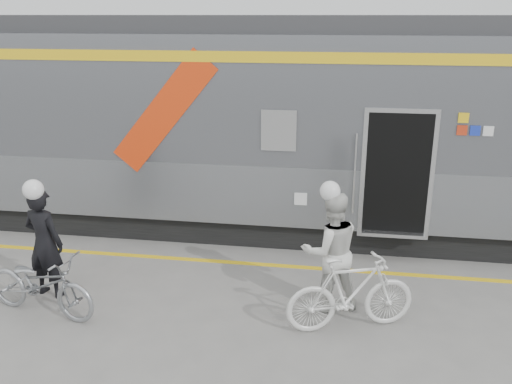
% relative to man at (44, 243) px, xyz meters
% --- Properties ---
extents(ground, '(90.00, 90.00, 0.00)m').
position_rel_man_xyz_m(ground, '(3.77, -0.62, -0.86)').
color(ground, slate).
rests_on(ground, ground).
extents(train, '(24.00, 3.17, 4.10)m').
position_rel_man_xyz_m(train, '(3.08, 3.57, 1.20)').
color(train, black).
rests_on(train, ground).
extents(safety_strip, '(24.00, 0.12, 0.01)m').
position_rel_man_xyz_m(safety_strip, '(3.77, 1.53, -0.85)').
color(safety_strip, yellow).
rests_on(safety_strip, ground).
extents(man, '(0.70, 0.53, 1.71)m').
position_rel_man_xyz_m(man, '(0.00, 0.00, 0.00)').
color(man, black).
rests_on(man, ground).
extents(bicycle_left, '(1.89, 0.98, 0.94)m').
position_rel_man_xyz_m(bicycle_left, '(0.20, -0.55, -0.38)').
color(bicycle_left, '#96989D').
rests_on(bicycle_left, ground).
extents(woman, '(1.04, 0.92, 1.78)m').
position_rel_man_xyz_m(woman, '(4.25, 0.30, 0.03)').
color(woman, silver).
rests_on(woman, ground).
extents(bicycle_right, '(1.86, 1.07, 1.08)m').
position_rel_man_xyz_m(bicycle_right, '(4.55, -0.25, -0.32)').
color(bicycle_right, silver).
rests_on(bicycle_right, ground).
extents(helmet_man, '(0.30, 0.30, 0.30)m').
position_rel_man_xyz_m(helmet_man, '(0.00, 0.00, 1.01)').
color(helmet_man, white).
rests_on(helmet_man, man).
extents(helmet_woman, '(0.28, 0.28, 0.28)m').
position_rel_man_xyz_m(helmet_woman, '(4.25, 0.30, 1.06)').
color(helmet_woman, white).
rests_on(helmet_woman, woman).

